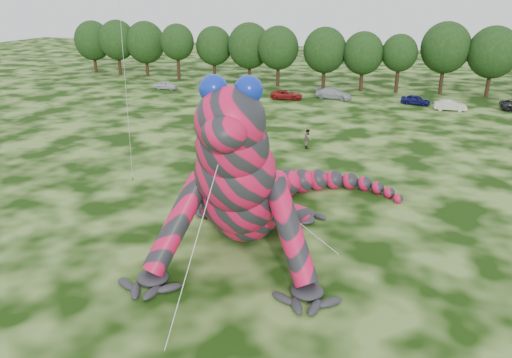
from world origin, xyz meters
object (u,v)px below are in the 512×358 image
Objects in this scene: tree_10 at (444,58)px; spectator_1 at (308,139)px; inflatable_gecko at (249,151)px; car_3 at (334,94)px; spectator_4 at (246,115)px; tree_3 at (178,52)px; car_0 at (166,85)px; car_5 at (450,105)px; tree_2 at (146,49)px; tree_6 at (278,56)px; tree_7 at (324,58)px; car_1 at (240,89)px; tree_11 at (492,62)px; tree_4 at (214,53)px; tree_1 at (118,48)px; tree_8 at (363,62)px; car_2 at (287,95)px; spectator_0 at (226,146)px; tree_5 at (249,53)px; tree_9 at (399,64)px; car_4 at (416,100)px; tree_0 at (93,47)px.

spectator_1 is (-12.06, -33.74, -4.31)m from tree_10.
inflatable_gecko is 4.13× the size of car_3.
car_3 is 18.54m from spectator_4.
tree_3 is 2.53× the size of car_0.
car_5 is 26.00m from spectator_1.
tree_2 is 1.02× the size of tree_6.
tree_7 is 2.49× the size of car_1.
tree_4 is at bearing 179.32° from tree_11.
tree_7 is at bearing -5.57° from tree_4.
tree_1 is 2.57× the size of car_1.
car_1 is (-17.01, -7.74, -3.84)m from tree_8.
inflatable_gecko reaches higher than tree_4.
tree_4 is 20.49m from car_2.
tree_8 is at bearing -73.43° from car_0.
inflatable_gecko is at bearing -145.40° from car_0.
tree_10 is at bearing -94.05° from spectator_0.
tree_11 is at bearing 0.13° from tree_1.
car_0 is (-10.16, -10.28, -4.26)m from tree_5.
inflatable_gecko is 42.48m from car_2.
spectator_1 is at bearing -90.80° from tree_8.
car_3 is 24.82m from spectator_1.
spectator_0 is at bearing -116.11° from tree_10.
tree_9 is at bearing 2.03° from tree_6.
car_4 is at bearing -11.21° from tree_2.
car_3 reaches higher than car_4.
tree_9 is (44.08, -1.42, -0.48)m from tree_2.
car_1 is at bearing 101.31° from inflatable_gecko.
tree_7 is (7.48, 0.12, -0.01)m from tree_6.
tree_0 is 2.55× the size of car_0.
car_3 is at bearing -74.73° from car_2.
spectator_4 reaches higher than car_3.
tree_10 reaches higher than tree_4.
tree_3 reaches higher than car_3.
car_3 is at bearing 83.57° from inflatable_gecko.
tree_8 is at bearing 59.92° from car_4.
inflatable_gecko reaches higher than spectator_0.
tree_1 reaches higher than tree_7.
car_0 is at bearing -163.11° from tree_8.
tree_2 is at bearing 166.93° from tree_3.
tree_4 is 1.01× the size of tree_8.
tree_7 is at bearing -69.89° from car_0.
tree_5 is (12.59, 1.37, 0.18)m from tree_3.
car_3 reaches higher than car_0.
tree_6 is at bearing 83.19° from car_4.
tree_2 is 13.38m from tree_4.
car_3 is at bearing -11.61° from tree_1.
tree_5 is at bearing 66.34° from car_5.
tree_10 is at bearing -49.70° from car_3.
tree_11 reaches higher than tree_4.
tree_9 is at bearing 2.78° from tree_7.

